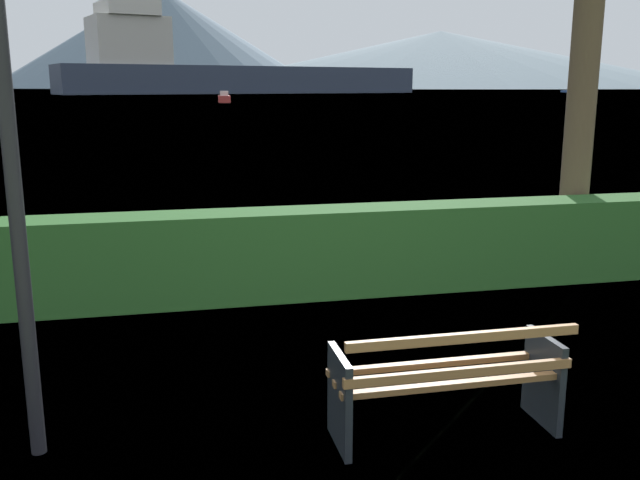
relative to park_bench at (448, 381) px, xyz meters
name	(u,v)px	position (x,y,z in m)	size (l,w,h in m)	color
ground_plane	(442,432)	(0.00, 0.06, -0.42)	(1400.00, 1400.00, 0.00)	olive
water_surface	(164,91)	(0.00, 308.22, -0.42)	(620.00, 620.00, 0.00)	#7A99A8
park_bench	(448,381)	(0.00, 0.00, 0.00)	(1.63, 0.58, 0.87)	olive
hedge_row	(329,251)	(0.00, 3.60, 0.09)	(11.46, 0.64, 1.03)	#285B23
lamp_post	(0,46)	(-2.80, 0.39, 2.26)	(0.30, 0.30, 3.98)	black
cargo_ship_large	(221,70)	(15.19, 199.83, 6.13)	(106.08, 47.65, 23.45)	#2D384C
fishing_boat_near	(573,91)	(130.44, 206.05, 0.10)	(7.21, 7.31, 1.50)	#335693
sailboat_mid	(331,91)	(50.55, 213.38, 0.18)	(6.59, 2.84, 1.60)	#335693
tender_far	(224,98)	(6.93, 96.87, 0.17)	(1.98, 5.46, 1.60)	#B2332D
distant_hills	(245,53)	(64.69, 563.38, 26.65)	(858.42, 427.26, 76.04)	slate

